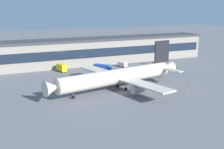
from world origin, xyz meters
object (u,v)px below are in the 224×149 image
at_px(fuel_truck, 102,68).
at_px(traffic_cone_1, 202,89).
at_px(crew_van, 122,64).
at_px(traffic_cone_0, 187,91).
at_px(belt_loader, 157,63).
at_px(stair_truck, 62,68).
at_px(traffic_cone_3, 190,85).
at_px(traffic_cone_2, 148,91).
at_px(airliner, 119,76).

relative_size(fuel_truck, traffic_cone_1, 13.27).
height_order(crew_van, traffic_cone_0, crew_van).
relative_size(belt_loader, crew_van, 1.18).
bearing_deg(belt_loader, stair_truck, 172.53).
xyz_separation_m(belt_loader, traffic_cone_3, (-10.95, -39.71, -0.78)).
bearing_deg(fuel_truck, traffic_cone_1, -64.49).
bearing_deg(stair_truck, traffic_cone_1, -53.39).
distance_m(fuel_truck, traffic_cone_0, 46.90).
distance_m(traffic_cone_1, traffic_cone_3, 5.82).
relative_size(crew_van, traffic_cone_2, 8.74).
xyz_separation_m(traffic_cone_0, traffic_cone_2, (-12.78, 5.56, -0.04)).
height_order(traffic_cone_2, traffic_cone_3, traffic_cone_3).
relative_size(belt_loader, traffic_cone_1, 10.37).
bearing_deg(stair_truck, traffic_cone_0, -58.99).
bearing_deg(belt_loader, airliner, -139.91).
distance_m(airliner, stair_truck, 40.29).
bearing_deg(stair_truck, airliner, -74.76).
bearing_deg(traffic_cone_2, traffic_cone_1, -14.64).
bearing_deg(belt_loader, fuel_truck, -177.99).
distance_m(fuel_truck, traffic_cone_1, 49.21).
relative_size(airliner, stair_truck, 9.04).
bearing_deg(airliner, traffic_cone_0, -32.93).
bearing_deg(traffic_cone_1, stair_truck, 126.61).
height_order(belt_loader, traffic_cone_3, belt_loader).
height_order(stair_truck, traffic_cone_2, stair_truck).
distance_m(crew_van, fuel_truck, 14.58).
xyz_separation_m(airliner, traffic_cone_1, (28.02, -13.16, -4.68)).
xyz_separation_m(airliner, traffic_cone_0, (20.86, -13.51, -4.64)).
relative_size(airliner, traffic_cone_2, 89.38).
distance_m(belt_loader, fuel_truck, 31.60).
xyz_separation_m(belt_loader, fuel_truck, (-31.57, -1.11, 0.73)).
bearing_deg(airliner, crew_van, 60.64).
height_order(fuel_truck, traffic_cone_0, fuel_truck).
relative_size(traffic_cone_0, traffic_cone_2, 1.13).
height_order(airliner, traffic_cone_1, airliner).
xyz_separation_m(stair_truck, traffic_cone_3, (38.02, -46.13, -1.61)).
height_order(belt_loader, traffic_cone_1, belt_loader).
distance_m(stair_truck, traffic_cone_1, 64.71).
bearing_deg(traffic_cone_2, belt_loader, 53.02).
xyz_separation_m(airliner, belt_loader, (38.41, 32.34, -3.85)).
distance_m(belt_loader, crew_van, 18.40).
height_order(crew_van, traffic_cone_3, crew_van).
relative_size(stair_truck, traffic_cone_2, 9.89).
relative_size(belt_loader, traffic_cone_0, 9.14).
distance_m(stair_truck, traffic_cone_2, 50.32).
height_order(airliner, crew_van, airliner).
bearing_deg(stair_truck, belt_loader, -7.47).
xyz_separation_m(airliner, crew_van, (20.47, 36.39, -3.54)).
bearing_deg(traffic_cone_0, traffic_cone_3, 42.88).
relative_size(traffic_cone_1, traffic_cone_3, 0.85).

